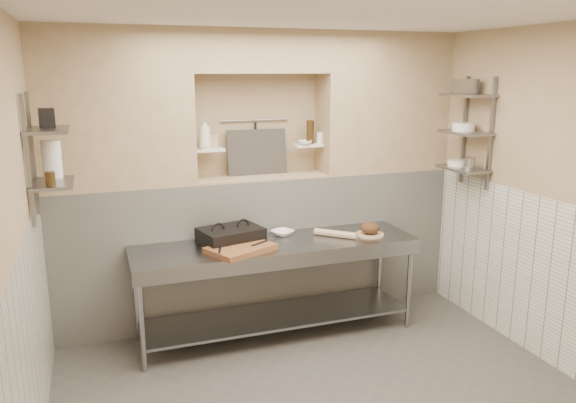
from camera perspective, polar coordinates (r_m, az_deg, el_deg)
name	(u,v)px	position (r m, az deg, el deg)	size (l,w,h in m)	color
ceiling	(337,2)	(3.80, 4.98, 19.51)	(4.00, 3.90, 0.10)	silver
wall_left	(7,253)	(3.63, -26.66, -4.73)	(0.10, 3.90, 2.80)	tan
wall_right	(564,200)	(5.08, 26.20, 0.13)	(0.10, 3.90, 2.80)	tan
wall_back	(253,174)	(5.75, -3.54, 2.85)	(4.00, 0.10, 2.80)	tan
wall_front	(553,357)	(2.35, 25.35, -14.13)	(4.00, 0.10, 2.80)	tan
backwall_lower	(261,246)	(5.69, -2.75, -4.53)	(4.00, 0.40, 1.40)	silver
alcove_sill	(260,177)	(5.51, -2.83, 2.52)	(1.30, 0.40, 0.02)	tan
backwall_pillar_left	(115,109)	(5.21, -17.20, 8.98)	(1.35, 0.40, 1.40)	tan
backwall_pillar_right	(383,103)	(5.94, 9.61, 9.83)	(1.35, 0.40, 1.40)	tan
backwall_header	(259,52)	(5.42, -2.98, 14.97)	(1.30, 0.40, 0.40)	tan
wainscot_left	(31,362)	(3.88, -24.66, -14.58)	(0.02, 3.90, 1.40)	silver
wainscot_right	(549,282)	(5.23, 24.95, -7.41)	(0.02, 3.90, 1.40)	silver
alcove_shelf_left	(209,150)	(5.35, -8.03, 5.22)	(0.28, 0.16, 0.03)	white
alcove_shelf_right	(308,145)	(5.63, 2.04, 5.73)	(0.28, 0.16, 0.03)	white
utensil_rail	(255,120)	(5.60, -3.40, 8.26)	(0.02, 0.02, 0.70)	gray
hanging_steel	(256,138)	(5.60, -3.32, 6.51)	(0.02, 0.02, 0.30)	black
splash_panel	(257,152)	(5.57, -3.15, 5.02)	(0.60, 0.02, 0.45)	#383330
shelf_rail_left_a	(32,154)	(4.75, -24.53, 4.40)	(0.03, 0.03, 0.95)	slate
shelf_rail_left_b	(28,162)	(4.36, -24.94, 3.66)	(0.03, 0.03, 0.95)	slate
wall_shelf_left_lower	(52,183)	(4.58, -22.81, 1.71)	(0.30, 0.50, 0.03)	slate
wall_shelf_left_upper	(47,130)	(4.52, -23.26, 6.68)	(0.30, 0.50, 0.03)	slate
shelf_rail_right_a	(464,130)	(5.89, 17.47, 6.94)	(0.03, 0.03, 1.05)	slate
shelf_rail_right_b	(491,134)	(5.58, 19.93, 6.45)	(0.03, 0.03, 1.05)	slate
wall_shelf_right_lower	(463,169)	(5.70, 17.34, 3.20)	(0.30, 0.50, 0.03)	slate
wall_shelf_right_mid	(465,133)	(5.65, 17.58, 6.70)	(0.30, 0.50, 0.03)	slate
wall_shelf_right_upper	(468,95)	(5.63, 17.83, 10.23)	(0.30, 0.50, 0.03)	slate
prep_table	(277,270)	(5.19, -1.17, -6.97)	(2.60, 0.70, 0.90)	gray
panini_press	(231,236)	(5.10, -5.84, -3.49)	(0.61, 0.50, 0.15)	black
cutting_board	(241,249)	(4.89, -4.83, -4.78)	(0.54, 0.38, 0.05)	brown
knife_blade	(263,242)	(4.97, -2.57, -4.17)	(0.29, 0.03, 0.01)	gray
tongs	(220,250)	(4.77, -6.95, -4.92)	(0.02, 0.02, 0.23)	gray
mixing_bowl	(282,233)	(5.34, -0.57, -3.19)	(0.20, 0.20, 0.05)	white
rolling_pin	(335,234)	(5.30, 4.84, -3.28)	(0.06, 0.06, 0.42)	tan
bread_board	(370,234)	(5.40, 8.31, -3.32)	(0.27, 0.27, 0.02)	tan
bread_loaf	(370,228)	(5.38, 8.33, -2.68)	(0.18, 0.18, 0.11)	#4C2D19
bottle_soap	(205,134)	(5.30, -8.45, 6.83)	(0.11, 0.11, 0.29)	white
jar_alcove	(213,141)	(5.38, -7.64, 6.09)	(0.08, 0.08, 0.13)	tan
bowl_alcove	(305,143)	(5.56, 1.74, 6.00)	(0.14, 0.14, 0.04)	white
condiment_a	(311,132)	(5.64, 2.35, 7.05)	(0.06, 0.06, 0.23)	black
condiment_b	(310,132)	(5.61, 2.20, 7.06)	(0.06, 0.06, 0.24)	black
condiment_c	(320,138)	(5.68, 3.24, 6.49)	(0.07, 0.07, 0.11)	white
jug_left	(52,159)	(4.73, -22.87, 3.99)	(0.15, 0.15, 0.29)	white
jar_left	(50,179)	(4.39, -23.00, 2.13)	(0.07, 0.07, 0.11)	black
box_left_upper	(47,118)	(4.58, -23.31, 7.80)	(0.10, 0.10, 0.14)	black
bowl_right	(457,163)	(5.77, 16.80, 3.76)	(0.18, 0.18, 0.05)	white
canister_right	(469,163)	(5.62, 17.93, 3.72)	(0.11, 0.11, 0.11)	gray
bowl_right_mid	(463,127)	(5.68, 17.40, 7.26)	(0.21, 0.21, 0.08)	white
basket_right	(465,86)	(5.68, 17.50, 11.10)	(0.18, 0.22, 0.14)	gray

